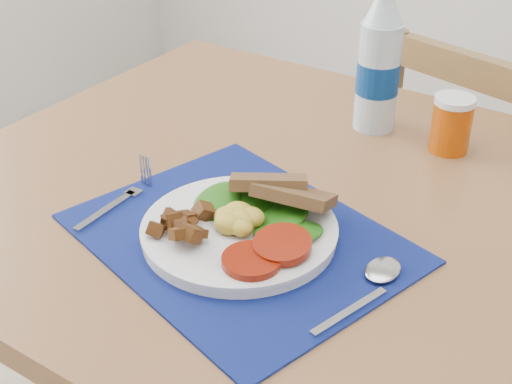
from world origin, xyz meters
TOP-DOWN VIEW (x-y plane):
  - table at (0.00, 0.20)m, footprint 1.40×0.90m
  - chair_far at (-0.07, 0.80)m, footprint 0.45×0.44m
  - placemat at (-0.17, 0.06)m, footprint 0.50×0.44m
  - breakfast_plate at (-0.17, 0.05)m, footprint 0.26×0.26m
  - fork at (-0.36, 0.04)m, footprint 0.02×0.17m
  - spoon at (0.03, 0.06)m, footprint 0.04×0.18m
  - water_bottle at (-0.17, 0.47)m, footprint 0.07×0.07m
  - juice_glass at (-0.03, 0.46)m, footprint 0.06×0.06m

SIDE VIEW (x-z plane):
  - chair_far at x=-0.07m, z-range 0.02..1.03m
  - table at x=0.00m, z-range 0.29..1.04m
  - placemat at x=-0.17m, z-range 0.75..0.75m
  - fork at x=-0.36m, z-range 0.75..0.76m
  - spoon at x=0.03m, z-range 0.75..0.76m
  - breakfast_plate at x=-0.17m, z-range 0.74..0.80m
  - juice_glass at x=-0.03m, z-range 0.75..0.84m
  - water_bottle at x=-0.17m, z-range 0.74..0.98m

